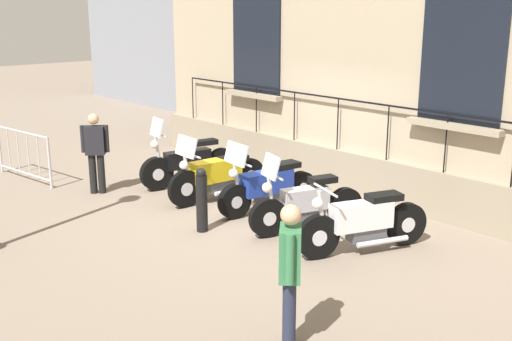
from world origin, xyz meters
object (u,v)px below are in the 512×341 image
object	(u,v)px
motorcycle_blue	(268,187)
pedestrian_walking	(95,149)
crowd_barrier	(23,154)
pedestrian_standing	(290,269)
motorcycle_white	(363,222)
motorcycle_yellow	(217,175)
bollard	(202,200)
motorcycle_black	(189,164)
motorcycle_silver	(306,205)

from	to	relation	value
motorcycle_blue	pedestrian_walking	bearing A→B (deg)	-60.61
crowd_barrier	pedestrian_standing	size ratio (longest dim) A/B	1.23
motorcycle_blue	motorcycle_white	size ratio (longest dim) A/B	1.00
motorcycle_blue	pedestrian_walking	size ratio (longest dim) A/B	1.31
motorcycle_yellow	motorcycle_blue	bearing A→B (deg)	103.23
motorcycle_yellow	bollard	world-z (taller)	motorcycle_yellow
motorcycle_yellow	bollard	xyz separation A→B (m)	(1.21, 1.11, 0.05)
crowd_barrier	bollard	bearing A→B (deg)	100.37
crowd_barrier	motorcycle_white	bearing A→B (deg)	106.50
motorcycle_white	pedestrian_standing	xyz separation A→B (m)	(2.66, 1.12, 0.44)
motorcycle_yellow	crowd_barrier	distance (m)	4.29
motorcycle_black	pedestrian_standing	distance (m)	6.36
motorcycle_silver	bollard	distance (m)	1.66
motorcycle_black	pedestrian_walking	xyz separation A→B (m)	(1.64, -0.74, 0.43)
motorcycle_silver	motorcycle_yellow	bearing A→B (deg)	-89.35
motorcycle_silver	pedestrian_walking	size ratio (longest dim) A/B	1.26
motorcycle_yellow	motorcycle_white	xyz separation A→B (m)	(-0.01, 3.37, -0.03)
motorcycle_yellow	crowd_barrier	world-z (taller)	motorcycle_yellow
pedestrian_standing	pedestrian_walking	bearing A→B (deg)	-100.82
crowd_barrier	motorcycle_yellow	bearing A→B (deg)	119.32
motorcycle_black	motorcycle_blue	world-z (taller)	motorcycle_black
motorcycle_yellow	pedestrian_walking	distance (m)	2.41
bollard	pedestrian_walking	bearing A→B (deg)	-85.89
bollard	motorcycle_yellow	bearing A→B (deg)	-137.48
motorcycle_blue	pedestrian_standing	bearing A→B (deg)	49.50
motorcycle_blue	motorcycle_white	world-z (taller)	motorcycle_blue
motorcycle_white	crowd_barrier	size ratio (longest dim) A/B	1.04
motorcycle_black	pedestrian_standing	bearing A→B (deg)	63.16
motorcycle_silver	bollard	xyz separation A→B (m)	(1.24, -1.10, 0.09)
bollard	pedestrian_walking	distance (m)	3.04
motorcycle_black	motorcycle_yellow	world-z (taller)	motorcycle_black
motorcycle_silver	crowd_barrier	size ratio (longest dim) A/B	1.00
motorcycle_silver	motorcycle_blue	bearing A→B (deg)	-101.61
motorcycle_blue	pedestrian_standing	distance (m)	4.50
motorcycle_silver	crowd_barrier	world-z (taller)	motorcycle_silver
motorcycle_black	pedestrian_standing	xyz separation A→B (m)	(2.86, 5.66, 0.45)
motorcycle_black	motorcycle_silver	world-z (taller)	motorcycle_black
motorcycle_yellow	motorcycle_black	bearing A→B (deg)	-100.30
motorcycle_black	motorcycle_silver	size ratio (longest dim) A/B	1.07
motorcycle_black	crowd_barrier	bearing A→B (deg)	-48.09
motorcycle_silver	pedestrian_standing	distance (m)	3.54
motorcycle_yellow	motorcycle_white	world-z (taller)	motorcycle_yellow
motorcycle_black	motorcycle_white	bearing A→B (deg)	87.40
motorcycle_blue	pedestrian_standing	size ratio (longest dim) A/B	1.29
crowd_barrier	bollard	world-z (taller)	crowd_barrier
motorcycle_black	bollard	size ratio (longest dim) A/B	2.01
motorcycle_yellow	motorcycle_silver	size ratio (longest dim) A/B	1.08
motorcycle_blue	crowd_barrier	xyz separation A→B (m)	(2.36, -4.83, 0.12)
motorcycle_blue	pedestrian_walking	xyz separation A→B (m)	(1.69, -2.99, 0.43)
motorcycle_yellow	crowd_barrier	bearing A→B (deg)	-60.68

